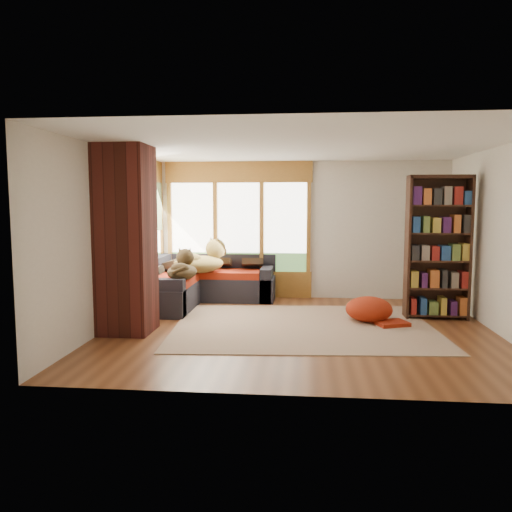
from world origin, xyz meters
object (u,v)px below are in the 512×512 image
(brick_chimney, at_px, (126,240))
(bookshelf, at_px, (438,248))
(area_rug, at_px, (303,326))
(pouf, at_px, (369,308))
(sectional_sofa, at_px, (192,287))
(dog_tan, at_px, (204,259))
(dog_brindle, at_px, (183,268))

(brick_chimney, distance_m, bookshelf, 4.72)
(area_rug, height_order, bookshelf, bookshelf)
(area_rug, height_order, pouf, pouf)
(area_rug, relative_size, bookshelf, 1.68)
(sectional_sofa, xyz_separation_m, dog_tan, (0.22, 0.10, 0.50))
(dog_tan, height_order, dog_brindle, dog_tan)
(bookshelf, distance_m, dog_tan, 3.98)
(sectional_sofa, distance_m, area_rug, 2.54)
(bookshelf, bearing_deg, sectional_sofa, 169.36)
(bookshelf, xyz_separation_m, dog_tan, (-3.87, 0.86, -0.32))
(area_rug, xyz_separation_m, dog_brindle, (-1.99, 0.78, 0.74))
(bookshelf, relative_size, dog_brindle, 2.80)
(pouf, relative_size, dog_tan, 0.67)
(brick_chimney, xyz_separation_m, area_rug, (2.46, 0.54, -1.29))
(brick_chimney, relative_size, dog_tan, 2.44)
(bookshelf, relative_size, pouf, 3.16)
(brick_chimney, bearing_deg, sectional_sofa, 77.71)
(sectional_sofa, distance_m, pouf, 3.21)
(pouf, bearing_deg, bookshelf, 17.13)
(brick_chimney, height_order, sectional_sofa, brick_chimney)
(dog_tan, bearing_deg, pouf, -69.65)
(bookshelf, bearing_deg, brick_chimney, -164.27)
(sectional_sofa, bearing_deg, dog_tan, 18.31)
(dog_tan, xyz_separation_m, dog_brindle, (-0.20, -0.83, -0.05))
(area_rug, bearing_deg, pouf, 22.22)
(bookshelf, xyz_separation_m, pouf, (-1.08, -0.33, -0.92))
(brick_chimney, xyz_separation_m, pouf, (3.46, 0.95, -1.09))
(pouf, xyz_separation_m, dog_tan, (-2.80, 1.20, 0.60))
(brick_chimney, distance_m, sectional_sofa, 2.32)
(pouf, bearing_deg, dog_brindle, 172.96)
(dog_brindle, bearing_deg, brick_chimney, 157.80)
(area_rug, height_order, dog_tan, dog_tan)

